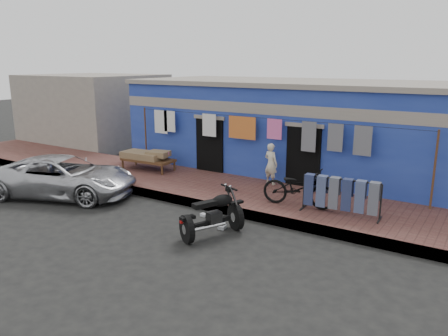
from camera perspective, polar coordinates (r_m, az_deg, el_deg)
ground at (r=10.87m, az=-5.81°, el=-8.01°), size 80.00×80.00×0.00m
sidewalk at (r=13.16m, az=2.38°, el=-3.48°), size 28.00×3.00×0.25m
curb at (r=11.99m, az=-1.18°, el=-5.19°), size 28.00×0.10×0.25m
building at (r=16.30m, az=9.63°, el=5.31°), size 12.20×5.20×3.36m
neighbor_left at (r=22.97m, az=-16.59°, el=7.36°), size 6.00×5.00×3.40m
clothesline at (r=14.07m, az=3.36°, el=4.68°), size 10.06×0.06×2.10m
car at (r=14.12m, az=-20.26°, el=-0.99°), size 4.93×3.53×1.27m
seated_person at (r=13.73m, az=6.14°, el=0.55°), size 0.53×0.41×1.31m
bicycle at (r=11.70m, az=9.74°, el=-2.01°), size 2.01×0.93×1.26m
motorcycle at (r=10.25m, az=-1.55°, el=-5.91°), size 1.78×2.16×1.13m
charpoy at (r=15.80m, az=-9.87°, el=0.99°), size 2.12×1.19×0.67m
jeans_rack at (r=11.35m, az=15.01°, el=-3.52°), size 2.09×0.68×0.98m
litter_a at (r=11.71m, az=-2.69°, el=-6.14°), size 0.17×0.14×0.07m
litter_b at (r=11.55m, az=-0.59°, el=-6.41°), size 0.18×0.18×0.07m
litter_c at (r=10.86m, az=-0.24°, el=-7.72°), size 0.19×0.23×0.08m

